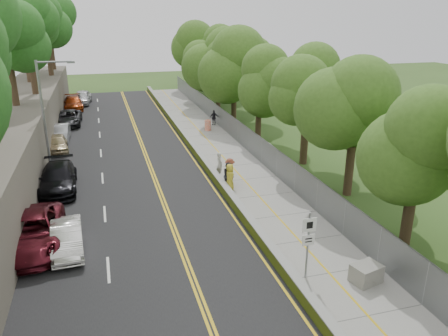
# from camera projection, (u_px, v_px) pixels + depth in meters

# --- Properties ---
(ground) EXTENTS (140.00, 140.00, 0.00)m
(ground) POSITION_uv_depth(u_px,v_px,m) (259.00, 248.00, 21.48)
(ground) COLOR #33511E
(ground) RESTS_ON ground
(road) EXTENTS (11.20, 66.00, 0.04)m
(road) POSITION_uv_depth(u_px,v_px,m) (126.00, 163.00, 33.66)
(road) COLOR black
(road) RESTS_ON ground
(sidewalk) EXTENTS (4.20, 66.00, 0.05)m
(sidewalk) POSITION_uv_depth(u_px,v_px,m) (225.00, 154.00, 35.72)
(sidewalk) COLOR gray
(sidewalk) RESTS_ON ground
(jersey_barrier) EXTENTS (0.42, 66.00, 0.60)m
(jersey_barrier) POSITION_uv_depth(u_px,v_px,m) (197.00, 153.00, 35.03)
(jersey_barrier) COLOR #9ACA18
(jersey_barrier) RESTS_ON ground
(rock_embankment) EXTENTS (5.00, 66.00, 4.00)m
(rock_embankment) POSITION_uv_depth(u_px,v_px,m) (7.00, 146.00, 30.90)
(rock_embankment) COLOR #595147
(rock_embankment) RESTS_ON ground
(chainlink_fence) EXTENTS (0.04, 66.00, 2.00)m
(chainlink_fence) POSITION_uv_depth(u_px,v_px,m) (249.00, 141.00, 35.93)
(chainlink_fence) COLOR slate
(chainlink_fence) RESTS_ON ground
(trees_fenceside) EXTENTS (7.00, 66.00, 14.00)m
(trees_fenceside) POSITION_uv_depth(u_px,v_px,m) (279.00, 65.00, 34.53)
(trees_fenceside) COLOR #4A7826
(trees_fenceside) RESTS_ON ground
(streetlight) EXTENTS (2.52, 0.22, 8.00)m
(streetlight) POSITION_uv_depth(u_px,v_px,m) (46.00, 110.00, 29.90)
(streetlight) COLOR gray
(streetlight) RESTS_ON ground
(signpost) EXTENTS (0.62, 0.09, 3.10)m
(signpost) POSITION_uv_depth(u_px,v_px,m) (308.00, 238.00, 18.36)
(signpost) COLOR gray
(signpost) RESTS_ON sidewalk
(construction_barrel) EXTENTS (0.63, 0.63, 1.03)m
(construction_barrel) POSITION_uv_depth(u_px,v_px,m) (208.00, 125.00, 42.66)
(construction_barrel) COLOR #FF3405
(construction_barrel) RESTS_ON sidewalk
(concrete_block) EXTENTS (1.39, 1.17, 0.80)m
(concrete_block) POSITION_uv_depth(u_px,v_px,m) (366.00, 273.00, 18.58)
(concrete_block) COLOR gray
(concrete_block) RESTS_ON sidewalk
(car_1) EXTENTS (1.65, 4.12, 1.33)m
(car_1) POSITION_uv_depth(u_px,v_px,m) (67.00, 238.00, 20.96)
(car_1) COLOR white
(car_1) RESTS_ON road
(car_2) EXTENTS (2.82, 6.01, 1.66)m
(car_2) POSITION_uv_depth(u_px,v_px,m) (33.00, 232.00, 21.19)
(car_2) COLOR #53121B
(car_2) RESTS_ON road
(car_3) EXTENTS (2.35, 5.56, 1.60)m
(car_3) POSITION_uv_depth(u_px,v_px,m) (58.00, 178.00, 28.17)
(car_3) COLOR black
(car_3) RESTS_ON road
(car_4) EXTENTS (1.97, 4.16, 1.37)m
(car_4) POSITION_uv_depth(u_px,v_px,m) (57.00, 143.00, 36.19)
(car_4) COLOR tan
(car_4) RESTS_ON road
(car_5) EXTENTS (1.65, 4.45, 1.45)m
(car_5) POSITION_uv_depth(u_px,v_px,m) (60.00, 133.00, 39.08)
(car_5) COLOR #AAACB0
(car_5) RESTS_ON road
(car_6) EXTENTS (2.60, 5.37, 1.47)m
(car_6) POSITION_uv_depth(u_px,v_px,m) (68.00, 118.00, 44.67)
(car_6) COLOR black
(car_6) RESTS_ON road
(car_7) EXTENTS (2.49, 5.38, 1.52)m
(car_7) POSITION_uv_depth(u_px,v_px,m) (73.00, 103.00, 51.89)
(car_7) COLOR maroon
(car_7) RESTS_ON road
(car_8) EXTENTS (2.41, 5.05, 1.66)m
(car_8) POSITION_uv_depth(u_px,v_px,m) (82.00, 97.00, 55.07)
(car_8) COLOR silver
(car_8) RESTS_ON road
(painter_0) EXTENTS (0.67, 0.93, 1.76)m
(painter_0) POSITION_uv_depth(u_px,v_px,m) (230.00, 177.00, 28.16)
(painter_0) COLOR gold
(painter_0) RESTS_ON sidewalk
(painter_1) EXTENTS (0.51, 0.70, 1.78)m
(painter_1) POSITION_uv_depth(u_px,v_px,m) (219.00, 165.00, 30.44)
(painter_1) COLOR beige
(painter_1) RESTS_ON sidewalk
(painter_2) EXTENTS (0.84, 0.99, 1.77)m
(painter_2) POSITION_uv_depth(u_px,v_px,m) (229.00, 175.00, 28.42)
(painter_2) COLOR #222228
(painter_2) RESTS_ON sidewalk
(painter_3) EXTENTS (0.75, 1.22, 1.83)m
(painter_3) POSITION_uv_depth(u_px,v_px,m) (230.00, 172.00, 28.99)
(painter_3) COLOR brown
(painter_3) RESTS_ON sidewalk
(person_far) EXTENTS (0.92, 0.42, 1.54)m
(person_far) POSITION_uv_depth(u_px,v_px,m) (214.00, 118.00, 44.63)
(person_far) COLOR black
(person_far) RESTS_ON sidewalk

